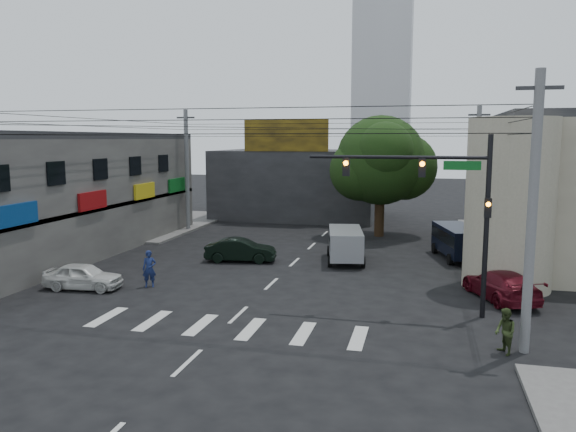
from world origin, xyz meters
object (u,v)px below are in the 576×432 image
at_px(silver_minivan, 345,246).
at_px(navy_van, 458,243).
at_px(utility_pole_near_right, 532,215).
at_px(street_tree, 381,161).
at_px(white_compact, 83,276).
at_px(maroon_sedan, 501,285).
at_px(traffic_officer, 149,269).
at_px(dark_sedan, 241,250).
at_px(traffic_gantry, 443,195).
at_px(utility_pole_far_left, 187,171).
at_px(utility_pole_far_right, 477,175).
at_px(pedestrian_olive, 505,332).

bearing_deg(silver_minivan, navy_van, -80.15).
xyz_separation_m(utility_pole_near_right, silver_minivan, (-7.69, 12.35, -3.66)).
bearing_deg(street_tree, white_compact, -124.44).
xyz_separation_m(maroon_sedan, traffic_officer, (-16.01, -1.70, 0.22)).
bearing_deg(utility_pole_near_right, silver_minivan, 121.92).
bearing_deg(dark_sedan, navy_van, -82.17).
bearing_deg(white_compact, traffic_gantry, -95.20).
bearing_deg(utility_pole_far_left, traffic_gantry, -42.86).
height_order(utility_pole_far_right, white_compact, utility_pole_far_right).
relative_size(maroon_sedan, silver_minivan, 1.07).
xyz_separation_m(utility_pole_far_left, white_compact, (2.16, -17.00, -3.98)).
xyz_separation_m(navy_van, traffic_officer, (-14.62, -10.06, -0.08)).
distance_m(utility_pole_far_left, pedestrian_olive, 29.39).
height_order(silver_minivan, navy_van, navy_van).
bearing_deg(pedestrian_olive, traffic_gantry, -175.23).
xyz_separation_m(traffic_gantry, navy_van, (1.29, 11.17, -3.87)).
distance_m(traffic_gantry, utility_pole_far_right, 17.21).
height_order(street_tree, utility_pole_far_right, utility_pole_far_right).
xyz_separation_m(dark_sedan, white_compact, (-5.28, -7.48, -0.04)).
distance_m(utility_pole_far_right, traffic_officer, 22.86).
bearing_deg(pedestrian_olive, silver_minivan, -173.80).
bearing_deg(utility_pole_far_right, white_compact, -137.94).
xyz_separation_m(dark_sedan, silver_minivan, (5.87, 1.37, 0.27)).
relative_size(maroon_sedan, pedestrian_olive, 3.19).
bearing_deg(utility_pole_far_right, navy_van, -103.36).
bearing_deg(white_compact, traffic_officer, -73.85).
bearing_deg(maroon_sedan, traffic_gantry, 24.91).
height_order(utility_pole_far_left, dark_sedan, utility_pole_far_left).
xyz_separation_m(street_tree, dark_sedan, (-7.06, -10.52, -4.81)).
xyz_separation_m(utility_pole_near_right, utility_pole_far_right, (0.00, 20.50, 0.00)).
relative_size(silver_minivan, pedestrian_olive, 2.99).
bearing_deg(utility_pole_far_right, street_tree, 171.25).
bearing_deg(pedestrian_olive, dark_sedan, -154.05).
height_order(utility_pole_near_right, utility_pole_far_left, same).
relative_size(silver_minivan, navy_van, 0.90).
relative_size(utility_pole_far_left, pedestrian_olive, 5.97).
bearing_deg(navy_van, white_compact, 108.45).
height_order(traffic_gantry, maroon_sedan, traffic_gantry).
bearing_deg(silver_minivan, maroon_sedan, -138.50).
bearing_deg(maroon_sedan, utility_pole_near_right, 68.48).
bearing_deg(street_tree, utility_pole_near_right, -73.18).
bearing_deg(utility_pole_near_right, pedestrian_olive, -151.25).
distance_m(utility_pole_near_right, silver_minivan, 15.00).
xyz_separation_m(white_compact, navy_van, (17.46, 11.17, 0.34)).
xyz_separation_m(street_tree, traffic_gantry, (3.82, -18.00, -0.64)).
distance_m(dark_sedan, navy_van, 12.73).
distance_m(street_tree, maroon_sedan, 17.21).
distance_m(utility_pole_far_right, white_compact, 25.69).
distance_m(utility_pole_far_left, maroon_sedan, 25.65).
relative_size(street_tree, silver_minivan, 1.89).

